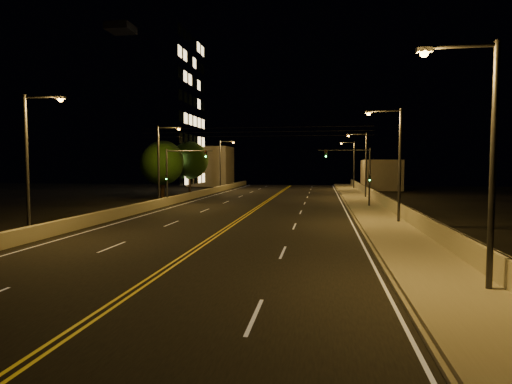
# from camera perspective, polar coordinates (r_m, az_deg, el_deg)

# --- Properties ---
(ground) EXTENTS (160.00, 160.00, 0.00)m
(ground) POSITION_cam_1_polar(r_m,az_deg,el_deg) (12.87, -22.46, -16.35)
(ground) COLOR black
(ground) RESTS_ON ground
(road) EXTENTS (18.00, 120.00, 0.02)m
(road) POSITION_cam_1_polar(r_m,az_deg,el_deg) (31.27, -3.07, -4.29)
(road) COLOR black
(road) RESTS_ON ground
(sidewalk) EXTENTS (3.60, 120.00, 0.30)m
(sidewalk) POSITION_cam_1_polar(r_m,az_deg,el_deg) (30.92, 16.98, -4.27)
(sidewalk) COLOR gray
(sidewalk) RESTS_ON ground
(curb) EXTENTS (0.14, 120.00, 0.15)m
(curb) POSITION_cam_1_polar(r_m,az_deg,el_deg) (30.71, 13.51, -4.41)
(curb) COLOR gray
(curb) RESTS_ON ground
(parapet_wall) EXTENTS (0.30, 120.00, 1.00)m
(parapet_wall) POSITION_cam_1_polar(r_m,az_deg,el_deg) (31.12, 20.01, -3.08)
(parapet_wall) COLOR #A9A38D
(parapet_wall) RESTS_ON sidewalk
(jersey_barrier) EXTENTS (0.45, 120.00, 0.86)m
(jersey_barrier) POSITION_cam_1_polar(r_m,az_deg,el_deg) (34.61, -19.33, -3.02)
(jersey_barrier) COLOR #A9A38D
(jersey_barrier) RESTS_ON ground
(distant_building_right) EXTENTS (6.00, 10.00, 5.13)m
(distant_building_right) POSITION_cam_1_polar(r_m,az_deg,el_deg) (77.37, 16.30, 2.23)
(distant_building_right) COLOR gray
(distant_building_right) RESTS_ON ground
(distant_building_left) EXTENTS (8.00, 8.00, 7.92)m
(distant_building_left) POSITION_cam_1_polar(r_m,az_deg,el_deg) (87.67, -6.03, 3.42)
(distant_building_left) COLOR gray
(distant_building_left) RESTS_ON ground
(parapet_rail) EXTENTS (0.06, 120.00, 0.06)m
(parapet_rail) POSITION_cam_1_polar(r_m,az_deg,el_deg) (31.06, 20.03, -2.11)
(parapet_rail) COLOR black
(parapet_rail) RESTS_ON parapet_wall
(lane_markings) EXTENTS (17.32, 116.00, 0.00)m
(lane_markings) POSITION_cam_1_polar(r_m,az_deg,el_deg) (31.20, -3.10, -4.28)
(lane_markings) COLOR silver
(lane_markings) RESTS_ON road
(streetlight_0) EXTENTS (2.55, 0.28, 8.27)m
(streetlight_0) POSITION_cam_1_polar(r_m,az_deg,el_deg) (15.61, 28.08, 5.01)
(streetlight_0) COLOR #2D2D33
(streetlight_0) RESTS_ON ground
(streetlight_1) EXTENTS (2.55, 0.28, 8.27)m
(streetlight_1) POSITION_cam_1_polar(r_m,az_deg,el_deg) (31.82, 18.10, 4.37)
(streetlight_1) COLOR #2D2D33
(streetlight_1) RESTS_ON ground
(streetlight_2) EXTENTS (2.55, 0.28, 8.27)m
(streetlight_2) POSITION_cam_1_polar(r_m,az_deg,el_deg) (55.01, 14.15, 4.08)
(streetlight_2) COLOR #2D2D33
(streetlight_2) RESTS_ON ground
(streetlight_3) EXTENTS (2.55, 0.28, 8.27)m
(streetlight_3) POSITION_cam_1_polar(r_m,az_deg,el_deg) (75.10, 12.71, 3.97)
(streetlight_3) COLOR #2D2D33
(streetlight_3) RESTS_ON ground
(streetlight_4) EXTENTS (2.55, 0.28, 8.27)m
(streetlight_4) POSITION_cam_1_polar(r_m,az_deg,el_deg) (27.38, -27.76, 4.27)
(streetlight_4) COLOR #2D2D33
(streetlight_4) RESTS_ON ground
(streetlight_5) EXTENTS (2.55, 0.28, 8.27)m
(streetlight_5) POSITION_cam_1_polar(r_m,az_deg,el_deg) (44.88, -12.51, 4.22)
(streetlight_5) COLOR #2D2D33
(streetlight_5) RESTS_ON ground
(streetlight_6) EXTENTS (2.55, 0.28, 8.27)m
(streetlight_6) POSITION_cam_1_polar(r_m,az_deg,el_deg) (70.68, -4.55, 4.07)
(streetlight_6) COLOR #2D2D33
(streetlight_6) RESTS_ON ground
(traffic_signal_right) EXTENTS (5.11, 0.31, 5.96)m
(traffic_signal_right) POSITION_cam_1_polar(r_m,az_deg,el_deg) (43.26, 13.58, 2.84)
(traffic_signal_right) COLOR #2D2D33
(traffic_signal_right) RESTS_ON ground
(traffic_signal_left) EXTENTS (5.11, 0.31, 5.96)m
(traffic_signal_left) POSITION_cam_1_polar(r_m,az_deg,el_deg) (45.70, -10.61, 2.92)
(traffic_signal_left) COLOR #2D2D33
(traffic_signal_left) RESTS_ON ground
(overhead_wires) EXTENTS (22.00, 0.03, 0.83)m
(overhead_wires) POSITION_cam_1_polar(r_m,az_deg,el_deg) (40.43, -0.32, 8.02)
(overhead_wires) COLOR black
(building_tower) EXTENTS (24.00, 15.00, 27.10)m
(building_tower) POSITION_cam_1_polar(r_m,az_deg,el_deg) (74.90, -17.39, 10.15)
(building_tower) COLOR gray
(building_tower) RESTS_ON ground
(tree_0) EXTENTS (5.21, 5.21, 7.06)m
(tree_0) POSITION_cam_1_polar(r_m,az_deg,el_deg) (53.27, -12.45, 3.72)
(tree_0) COLOR black
(tree_0) RESTS_ON ground
(tree_1) EXTENTS (5.59, 5.59, 7.58)m
(tree_1) POSITION_cam_1_polar(r_m,az_deg,el_deg) (59.60, -12.31, 4.02)
(tree_1) COLOR black
(tree_1) RESTS_ON ground
(tree_2) EXTENTS (5.82, 5.82, 7.89)m
(tree_2) POSITION_cam_1_polar(r_m,az_deg,el_deg) (67.22, -8.86, 4.18)
(tree_2) COLOR black
(tree_2) RESTS_ON ground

